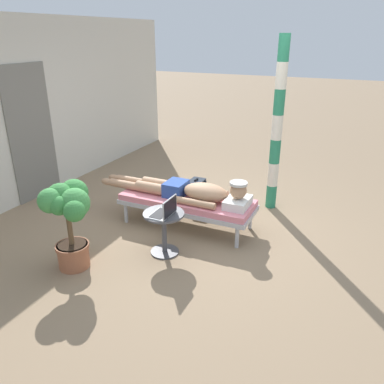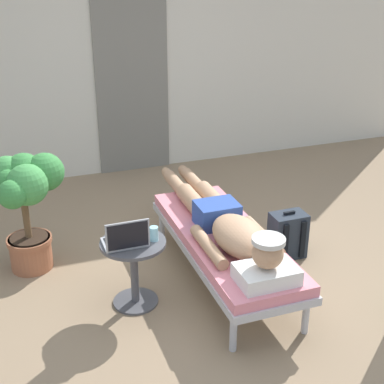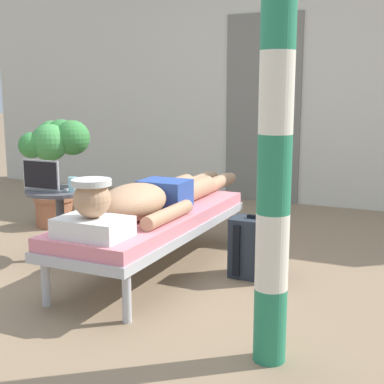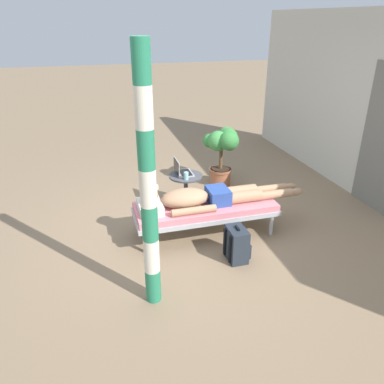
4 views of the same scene
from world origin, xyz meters
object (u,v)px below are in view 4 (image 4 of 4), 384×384
object	(u,v)px
side_table	(186,186)
backpack	(237,244)
laptop	(181,170)
potted_plant	(223,148)
drink_glass	(186,176)
lounge_chair	(205,209)
person_reclining	(203,197)
porch_post	(148,188)

from	to	relation	value
side_table	backpack	bearing A→B (deg)	9.31
laptop	potted_plant	size ratio (longest dim) A/B	0.32
drink_glass	backpack	world-z (taller)	drink_glass
lounge_chair	backpack	distance (m)	0.70
lounge_chair	person_reclining	xyz separation A→B (m)	(0.00, -0.04, 0.17)
person_reclining	potted_plant	world-z (taller)	potted_plant
person_reclining	porch_post	world-z (taller)	porch_post
lounge_chair	drink_glass	distance (m)	0.64
lounge_chair	porch_post	xyz separation A→B (m)	(1.08, -0.88, 0.87)
potted_plant	drink_glass	bearing A→B (deg)	-45.45
lounge_chair	drink_glass	size ratio (longest dim) A/B	16.98
laptop	backpack	distance (m)	1.54
porch_post	drink_glass	bearing A→B (deg)	154.86
side_table	backpack	world-z (taller)	side_table
side_table	lounge_chair	bearing A→B (deg)	4.69
backpack	person_reclining	bearing A→B (deg)	-162.75
lounge_chair	laptop	world-z (taller)	laptop
lounge_chair	laptop	size ratio (longest dim) A/B	5.84
laptop	backpack	world-z (taller)	laptop
person_reclining	drink_glass	size ratio (longest dim) A/B	20.34
lounge_chair	person_reclining	distance (m)	0.18
drink_glass	porch_post	distance (m)	1.96
side_table	backpack	size ratio (longest dim) A/B	1.23
person_reclining	drink_glass	xyz separation A→B (m)	(-0.59, -0.06, 0.06)
laptop	backpack	bearing A→B (deg)	10.88
person_reclining	porch_post	distance (m)	1.54
lounge_chair	porch_post	world-z (taller)	porch_post
backpack	porch_post	distance (m)	1.52
laptop	person_reclining	bearing A→B (deg)	5.41
person_reclining	lounge_chair	bearing A→B (deg)	90.00
person_reclining	laptop	size ratio (longest dim) A/B	7.00
drink_glass	side_table	bearing A→B (deg)	167.75
laptop	porch_post	xyz separation A→B (m)	(1.89, -0.77, 0.64)
person_reclining	backpack	size ratio (longest dim) A/B	5.12
person_reclining	laptop	distance (m)	0.81
side_table	laptop	distance (m)	0.24
lounge_chair	side_table	size ratio (longest dim) A/B	3.46
backpack	side_table	bearing A→B (deg)	-170.69
lounge_chair	potted_plant	distance (m)	1.62
lounge_chair	drink_glass	bearing A→B (deg)	-171.04
person_reclining	laptop	bearing A→B (deg)	-174.59
lounge_chair	person_reclining	world-z (taller)	person_reclining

